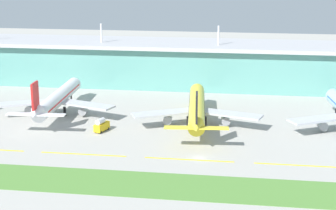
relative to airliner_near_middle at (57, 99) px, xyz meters
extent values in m
plane|color=#A8A59E|center=(60.44, -41.47, -6.45)|extent=(600.00, 600.00, 0.00)
cube|color=#5B9E93|center=(60.44, 58.85, 3.24)|extent=(280.00, 28.00, 19.37)
cube|color=#B2B2B7|center=(60.44, 58.85, 13.82)|extent=(288.00, 34.00, 1.80)
cylinder|color=silver|center=(4.44, 53.25, 19.22)|extent=(0.90, 0.90, 9.00)
cylinder|color=silver|center=(60.44, 53.25, 19.22)|extent=(0.90, 0.90, 9.00)
cylinder|color=white|center=(-0.08, 1.54, 0.05)|extent=(8.31, 50.54, 5.80)
cone|color=white|center=(-1.44, 28.66, 0.05)|extent=(5.70, 4.27, 5.51)
cone|color=white|center=(1.33, -26.58, 1.25)|extent=(5.26, 6.87, 5.72)
cube|color=red|center=(1.28, -25.58, 7.70)|extent=(1.02, 6.43, 9.50)
cube|color=white|center=(-4.19, -26.36, 1.05)|extent=(10.15, 3.70, 0.36)
cube|color=white|center=(6.80, -25.80, 1.05)|extent=(10.15, 3.70, 0.36)
cube|color=#B7BABF|center=(-11.84, -3.48, -1.25)|extent=(24.63, 16.26, 0.70)
cylinder|color=gray|center=(-10.71, -1.98, -4.05)|extent=(3.42, 4.65, 3.20)
cube|color=#B7BABF|center=(12.13, -2.28, -1.25)|extent=(24.90, 14.29, 0.70)
cylinder|color=gray|center=(10.86, -0.90, -4.05)|extent=(3.42, 4.65, 3.20)
cylinder|color=black|center=(-1.02, 20.38, -4.65)|extent=(0.70, 0.70, 3.60)
cylinder|color=black|center=(-3.12, -1.62, -4.65)|extent=(1.10, 1.10, 3.60)
cylinder|color=black|center=(3.27, -1.30, -4.65)|extent=(1.10, 1.10, 3.60)
cube|color=red|center=(-0.08, 1.54, 0.45)|extent=(8.10, 45.51, 0.60)
cylinder|color=yellow|center=(56.06, -4.28, 0.05)|extent=(10.60, 54.17, 5.80)
cone|color=yellow|center=(53.47, 24.54, 0.05)|extent=(5.85, 4.48, 5.51)
cone|color=yellow|center=(58.74, -34.09, 1.25)|extent=(5.50, 7.04, 5.72)
cube|color=black|center=(58.65, -33.09, 7.70)|extent=(1.27, 6.44, 9.50)
cube|color=yellow|center=(53.22, -34.08, 1.05)|extent=(10.25, 4.08, 0.36)
cube|color=yellow|center=(64.18, -33.10, 1.05)|extent=(10.25, 4.08, 0.36)
cube|color=#B7BABF|center=(44.51, -9.76, -1.25)|extent=(24.46, 17.00, 0.70)
cylinder|color=gray|center=(45.57, -8.21, -4.05)|extent=(3.59, 4.77, 3.20)
cube|color=#B7BABF|center=(68.41, -7.61, -1.25)|extent=(24.94, 13.47, 0.70)
cylinder|color=gray|center=(67.09, -6.28, -4.05)|extent=(3.59, 4.77, 3.20)
cylinder|color=black|center=(54.25, 15.84, -4.65)|extent=(0.70, 0.70, 3.60)
cylinder|color=black|center=(53.14, -7.55, -4.65)|extent=(1.10, 1.10, 3.60)
cylinder|color=black|center=(59.52, -6.98, -4.65)|extent=(1.10, 1.10, 3.60)
cube|color=black|center=(56.06, -4.28, 0.45)|extent=(10.16, 48.80, 0.60)
cone|color=#9ED1EA|center=(108.83, 23.34, 0.05)|extent=(5.97, 4.66, 5.51)
cube|color=#B7BABF|center=(100.85, -9.32, -1.25)|extent=(24.27, 17.64, 0.70)
cylinder|color=gray|center=(101.86, -7.74, -4.05)|extent=(3.74, 4.86, 3.20)
cylinder|color=black|center=(109.86, 15.16, -4.65)|extent=(0.70, 0.70, 3.60)
cube|color=yellow|center=(23.44, -43.24, -6.43)|extent=(28.00, 0.70, 0.04)
cube|color=yellow|center=(57.44, -43.24, -6.43)|extent=(28.00, 0.70, 0.04)
cube|color=yellow|center=(91.44, -43.24, -6.43)|extent=(28.00, 0.70, 0.04)
cube|color=#518438|center=(60.44, -64.38, -6.40)|extent=(300.00, 18.00, 0.10)
cube|color=gold|center=(23.01, -18.71, -4.70)|extent=(4.52, 7.64, 2.60)
cylinder|color=silver|center=(22.78, -19.48, -2.50)|extent=(3.04, 4.40, 2.00)
cylinder|color=black|center=(22.59, -15.97, -6.00)|extent=(0.59, 0.96, 0.90)
cylinder|color=black|center=(24.84, -16.62, -6.00)|extent=(0.59, 0.96, 0.90)
cylinder|color=black|center=(21.18, -20.80, -6.00)|extent=(0.59, 0.96, 0.90)
cylinder|color=black|center=(23.42, -21.46, -6.00)|extent=(0.59, 0.96, 0.90)
camera|label=1|loc=(74.46, -205.34, 54.90)|focal=59.56mm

